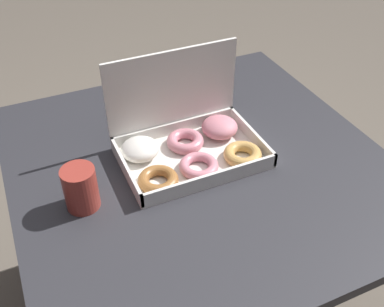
# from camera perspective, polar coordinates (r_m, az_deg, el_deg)

# --- Properties ---
(dining_table) EXTENTS (0.95, 0.96, 0.70)m
(dining_table) POSITION_cam_1_polar(r_m,az_deg,el_deg) (1.24, 0.83, -4.40)
(dining_table) COLOR #2D2D33
(dining_table) RESTS_ON ground_plane
(donut_box) EXTENTS (0.36, 0.25, 0.25)m
(donut_box) POSITION_cam_1_polar(r_m,az_deg,el_deg) (1.17, -0.56, 1.74)
(donut_box) COLOR silver
(donut_box) RESTS_ON dining_table
(coffee_mug) EXTENTS (0.08, 0.08, 0.11)m
(coffee_mug) POSITION_cam_1_polar(r_m,az_deg,el_deg) (1.04, -13.98, -4.23)
(coffee_mug) COLOR #A3382D
(coffee_mug) RESTS_ON dining_table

